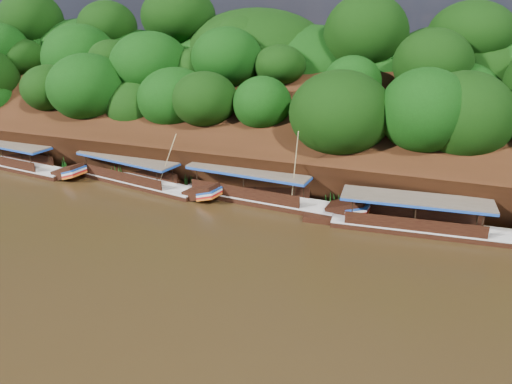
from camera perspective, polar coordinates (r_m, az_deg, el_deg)
ground at (r=34.12m, az=-5.67°, el=-5.93°), size 160.00×160.00×0.00m
riverbank at (r=53.48m, az=4.95°, el=6.35°), size 120.00×30.06×19.40m
boat_0 at (r=37.44m, az=20.03°, el=-3.67°), size 15.70×3.40×6.59m
boat_1 at (r=40.34m, az=1.34°, el=-0.47°), size 15.79×3.60×7.02m
boat_2 at (r=45.27m, az=-12.86°, el=1.35°), size 15.62×4.80×5.60m
boat_3 at (r=53.37m, az=-25.00°, el=2.90°), size 14.28×3.80×3.00m
reeds at (r=43.27m, az=-4.76°, el=1.31°), size 50.56×2.29×1.95m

